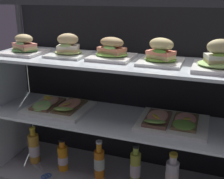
# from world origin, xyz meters

# --- Properties ---
(case_frame) EXTENTS (1.39, 0.43, 1.01)m
(case_frame) POSITION_xyz_m (0.00, 0.12, 0.55)
(case_frame) COLOR #333338
(case_frame) RESTS_ON ground
(riser_lower_tier) EXTENTS (1.32, 0.36, 0.35)m
(riser_lower_tier) POSITION_xyz_m (0.00, 0.00, 0.22)
(riser_lower_tier) COLOR silver
(riser_lower_tier) RESTS_ON case_base_deck
(shelf_lower_glass) EXTENTS (1.34, 0.38, 0.01)m
(shelf_lower_glass) POSITION_xyz_m (0.00, 0.00, 0.40)
(shelf_lower_glass) COLOR silver
(shelf_lower_glass) RESTS_ON riser_lower_tier
(riser_upper_tier) EXTENTS (1.32, 0.36, 0.30)m
(riser_upper_tier) POSITION_xyz_m (0.00, 0.00, 0.55)
(riser_upper_tier) COLOR silver
(riser_upper_tier) RESTS_ON shelf_lower_glass
(shelf_upper_glass) EXTENTS (1.34, 0.38, 0.01)m
(shelf_upper_glass) POSITION_xyz_m (0.00, 0.00, 0.71)
(shelf_upper_glass) COLOR silver
(shelf_upper_glass) RESTS_ON riser_upper_tier
(plated_roll_sandwich_far_right) EXTENTS (0.20, 0.20, 0.10)m
(plated_roll_sandwich_far_right) POSITION_xyz_m (-0.49, -0.02, 0.75)
(plated_roll_sandwich_far_right) COLOR white
(plated_roll_sandwich_far_right) RESTS_ON shelf_upper_glass
(plated_roll_sandwich_mid_right) EXTENTS (0.20, 0.20, 0.12)m
(plated_roll_sandwich_mid_right) POSITION_xyz_m (-0.24, 0.01, 0.76)
(plated_roll_sandwich_mid_right) COLOR white
(plated_roll_sandwich_mid_right) RESTS_ON shelf_upper_glass
(plated_roll_sandwich_right_of_center) EXTENTS (0.21, 0.21, 0.11)m
(plated_roll_sandwich_right_of_center) POSITION_xyz_m (-0.01, 0.02, 0.75)
(plated_roll_sandwich_right_of_center) COLOR white
(plated_roll_sandwich_right_of_center) RESTS_ON shelf_upper_glass
(plated_roll_sandwich_near_left_corner) EXTENTS (0.20, 0.20, 0.12)m
(plated_roll_sandwich_near_left_corner) POSITION_xyz_m (0.24, -0.00, 0.76)
(plated_roll_sandwich_near_left_corner) COLOR white
(plated_roll_sandwich_near_left_corner) RESTS_ON shelf_upper_glass
(plated_roll_sandwich_near_right_corner) EXTENTS (0.21, 0.21, 0.13)m
(plated_roll_sandwich_near_right_corner) POSITION_xyz_m (0.49, -0.04, 0.76)
(plated_roll_sandwich_near_right_corner) COLOR white
(plated_roll_sandwich_near_right_corner) RESTS_ON shelf_upper_glass
(open_sandwich_tray_far_right) EXTENTS (0.34, 0.29, 0.06)m
(open_sandwich_tray_far_right) POSITION_xyz_m (-0.32, -0.00, 0.42)
(open_sandwich_tray_far_right) COLOR white
(open_sandwich_tray_far_right) RESTS_ON shelf_lower_glass
(open_sandwich_tray_mid_left) EXTENTS (0.34, 0.29, 0.06)m
(open_sandwich_tray_mid_left) POSITION_xyz_m (0.31, 0.02, 0.42)
(open_sandwich_tray_mid_left) COLOR white
(open_sandwich_tray_mid_left) RESTS_ON shelf_lower_glass
(juice_bottle_front_second) EXTENTS (0.07, 0.07, 0.23)m
(juice_bottle_front_second) POSITION_xyz_m (-0.50, -0.02, 0.13)
(juice_bottle_front_second) COLOR gold
(juice_bottle_front_second) RESTS_ON case_base_deck
(juice_bottle_front_right_end) EXTENTS (0.06, 0.06, 0.20)m
(juice_bottle_front_right_end) POSITION_xyz_m (-0.29, -0.03, 0.12)
(juice_bottle_front_right_end) COLOR orange
(juice_bottle_front_right_end) RESTS_ON case_base_deck
(juice_bottle_front_middle) EXTENTS (0.06, 0.06, 0.23)m
(juice_bottle_front_middle) POSITION_xyz_m (-0.07, -0.02, 0.13)
(juice_bottle_front_middle) COLOR orange
(juice_bottle_front_middle) RESTS_ON case_base_deck
(juice_bottle_front_left_end) EXTENTS (0.06, 0.06, 0.23)m
(juice_bottle_front_left_end) POSITION_xyz_m (0.13, -0.00, 0.13)
(juice_bottle_front_left_end) COLOR #C0CB43
(juice_bottle_front_left_end) RESTS_ON case_base_deck
(juice_bottle_tucked_behind) EXTENTS (0.07, 0.07, 0.24)m
(juice_bottle_tucked_behind) POSITION_xyz_m (0.33, -0.03, 0.14)
(juice_bottle_tucked_behind) COLOR white
(juice_bottle_tucked_behind) RESTS_ON case_base_deck
(kitchen_scissors) EXTENTS (0.18, 0.15, 0.01)m
(kitchen_scissors) POSITION_xyz_m (-0.37, -0.11, 0.04)
(kitchen_scissors) COLOR silver
(kitchen_scissors) RESTS_ON case_base_deck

